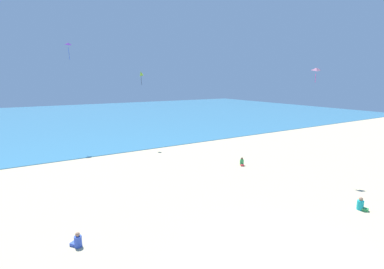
% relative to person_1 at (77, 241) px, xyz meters
% --- Properties ---
extents(ground_plane, '(120.00, 120.00, 0.00)m').
position_rel_person_1_xyz_m(ground_plane, '(6.49, 4.71, -0.25)').
color(ground_plane, '#C6B58C').
extents(ocean_water, '(120.00, 60.00, 0.05)m').
position_rel_person_1_xyz_m(ocean_water, '(6.49, 44.32, -0.22)').
color(ocean_water, teal).
rests_on(ocean_water, ground_plane).
extents(person_1, '(0.55, 0.59, 0.67)m').
position_rel_person_1_xyz_m(person_1, '(0.00, 0.00, 0.00)').
color(person_1, blue).
rests_on(person_1, ground_plane).
extents(person_3, '(0.47, 0.64, 0.72)m').
position_rel_person_1_xyz_m(person_3, '(13.86, -4.50, 0.02)').
color(person_3, '#19ADB2').
rests_on(person_3, ground_plane).
extents(person_4, '(0.52, 0.60, 0.67)m').
position_rel_person_1_xyz_m(person_4, '(13.84, 5.15, 0.00)').
color(person_4, green).
rests_on(person_4, ground_plane).
extents(kite_pink, '(0.62, 0.61, 1.08)m').
position_rel_person_1_xyz_m(kite_pink, '(16.46, 0.74, 7.51)').
color(kite_pink, pink).
extents(kite_purple, '(0.56, 0.47, 1.67)m').
position_rel_person_1_xyz_m(kite_purple, '(3.27, 19.53, 10.29)').
color(kite_purple, purple).
extents(kite_lime, '(0.48, 0.40, 1.46)m').
position_rel_person_1_xyz_m(kite_lime, '(9.62, 16.35, 7.43)').
color(kite_lime, '#99DB33').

